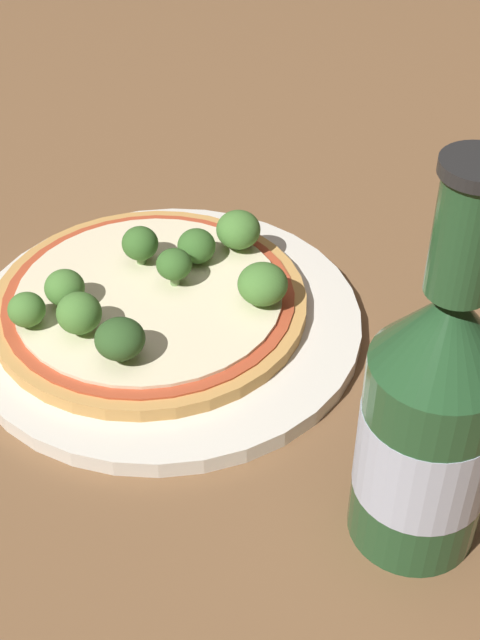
% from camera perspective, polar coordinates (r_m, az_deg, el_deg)
% --- Properties ---
extents(ground_plane, '(3.00, 3.00, 0.00)m').
position_cam_1_polar(ground_plane, '(0.64, -5.82, -0.39)').
color(ground_plane, brown).
extents(plate, '(0.27, 0.27, 0.01)m').
position_cam_1_polar(plate, '(0.63, -4.71, -0.08)').
color(plate, silver).
rests_on(plate, ground_plane).
extents(pizza, '(0.22, 0.22, 0.01)m').
position_cam_1_polar(pizza, '(0.63, -5.83, 1.24)').
color(pizza, tan).
rests_on(pizza, plate).
extents(broccoli_floret_0, '(0.03, 0.03, 0.03)m').
position_cam_1_polar(broccoli_floret_0, '(0.56, -7.50, -1.24)').
color(broccoli_floret_0, '#6B8E51').
rests_on(broccoli_floret_0, pizza).
extents(broccoli_floret_1, '(0.03, 0.03, 0.03)m').
position_cam_1_polar(broccoli_floret_1, '(0.65, -6.41, 4.88)').
color(broccoli_floret_1, '#6B8E51').
rests_on(broccoli_floret_1, pizza).
extents(broccoli_floret_2, '(0.03, 0.03, 0.03)m').
position_cam_1_polar(broccoli_floret_2, '(0.62, -4.24, 3.55)').
color(broccoli_floret_2, '#6B8E51').
rests_on(broccoli_floret_2, pizza).
extents(broccoli_floret_3, '(0.02, 0.02, 0.02)m').
position_cam_1_polar(broccoli_floret_3, '(0.60, -13.50, 0.63)').
color(broccoli_floret_3, '#6B8E51').
rests_on(broccoli_floret_3, pizza).
extents(broccoli_floret_4, '(0.03, 0.03, 0.03)m').
position_cam_1_polar(broccoli_floret_4, '(0.59, -10.26, 0.42)').
color(broccoli_floret_4, '#6B8E51').
rests_on(broccoli_floret_4, pizza).
extents(broccoli_floret_5, '(0.03, 0.03, 0.03)m').
position_cam_1_polar(broccoli_floret_5, '(0.61, -11.16, 2.03)').
color(broccoli_floret_5, '#6B8E51').
rests_on(broccoli_floret_5, pizza).
extents(broccoli_floret_6, '(0.03, 0.03, 0.03)m').
position_cam_1_polar(broccoli_floret_6, '(0.65, -2.80, 4.74)').
color(broccoli_floret_6, '#6B8E51').
rests_on(broccoli_floret_6, pizza).
extents(broccoli_floret_7, '(0.03, 0.03, 0.03)m').
position_cam_1_polar(broccoli_floret_7, '(0.66, -0.11, 5.80)').
color(broccoli_floret_7, '#6B8E51').
rests_on(broccoli_floret_7, pizza).
extents(broccoli_floret_8, '(0.03, 0.03, 0.03)m').
position_cam_1_polar(broccoli_floret_8, '(0.61, 1.46, 2.31)').
color(broccoli_floret_8, '#6B8E51').
rests_on(broccoli_floret_8, pizza).
extents(beer_bottle, '(0.07, 0.07, 0.23)m').
position_cam_1_polar(beer_bottle, '(0.46, 12.09, -6.25)').
color(beer_bottle, '#234C28').
rests_on(beer_bottle, ground_plane).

